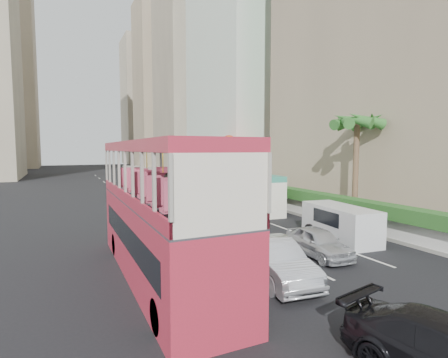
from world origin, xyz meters
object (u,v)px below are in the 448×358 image
palm_tree (356,171)px  car_silver_lane_a (274,280)px  panel_van_near (340,223)px  double_decker_bus (160,210)px  shell_station (244,166)px  van_asset (200,206)px  minibus_near (225,202)px  panel_van_far (192,183)px  minibus_far (252,193)px  car_silver_lane_b (318,256)px

palm_tree → car_silver_lane_a: bearing=-149.0°
palm_tree → panel_van_near: bearing=-144.0°
double_decker_bus → shell_station: shell_station is taller
double_decker_bus → panel_van_near: double_decker_bus is taller
car_silver_lane_a → van_asset: 17.06m
car_silver_lane_a → van_asset: bearing=84.3°
minibus_near → panel_van_near: minibus_near is taller
van_asset → minibus_near: bearing=-99.8°
minibus_near → shell_station: (9.21, 14.29, 1.56)m
car_silver_lane_a → palm_tree: size_ratio=0.71×
minibus_near → car_silver_lane_a: bearing=-95.2°
car_silver_lane_a → panel_van_near: (6.24, 3.25, 0.90)m
van_asset → shell_station: size_ratio=0.59×
panel_van_far → minibus_far: bearing=-99.2°
double_decker_bus → shell_station: 28.02m
minibus_far → shell_station: (6.11, 12.58, 1.31)m
minibus_far → panel_van_far: size_ratio=1.46×
minibus_far → minibus_near: bearing=-146.8°
double_decker_bus → palm_tree: (13.80, 4.00, 0.85)m
van_asset → minibus_far: 5.11m
minibus_near → panel_van_far: bearing=88.7°
car_silver_lane_b → van_asset: 15.11m
double_decker_bus → panel_van_far: size_ratio=2.47×
double_decker_bus → palm_tree: palm_tree is taller
minibus_near → minibus_far: size_ratio=0.82×
car_silver_lane_b → minibus_far: 11.42m
double_decker_bus → minibus_far: bearing=46.5°
van_asset → shell_station: shell_station is taller
panel_van_near → van_asset: bearing=107.1°
panel_van_far → shell_station: bearing=-27.4°
panel_van_far → shell_station: size_ratio=0.56×
minibus_far → palm_tree: 7.76m
panel_van_far → shell_station: (5.60, -2.06, 1.86)m
car_silver_lane_a → minibus_far: (6.26, 12.53, 1.44)m
double_decker_bus → car_silver_lane_a: double_decker_bus is taller
panel_van_far → palm_tree: 21.48m
double_decker_bus → van_asset: double_decker_bus is taller
panel_van_far → double_decker_bus: bearing=-119.8°
double_decker_bus → minibus_far: double_decker_bus is taller
shell_station → minibus_far: bearing=-115.9°
double_decker_bus → panel_van_far: (10.40, 25.06, -1.64)m
minibus_far → panel_van_near: bearing=-85.9°
panel_van_far → shell_station: shell_station is taller
minibus_near → palm_tree: palm_tree is taller
double_decker_bus → palm_tree: 14.39m
van_asset → minibus_near: (-0.48, -5.86, 1.19)m
minibus_near → panel_van_far: 16.74m
car_silver_lane_b → panel_van_far: size_ratio=0.84×
minibus_near → panel_van_far: (3.61, 16.35, -0.30)m
minibus_far → palm_tree: size_ratio=1.02×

